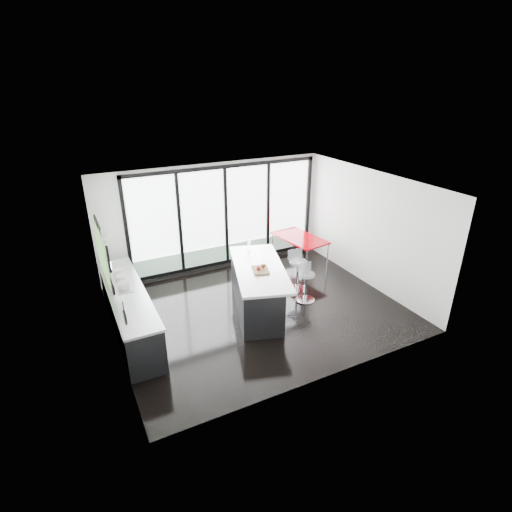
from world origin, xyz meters
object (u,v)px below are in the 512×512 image
bar_stool_near (306,287)px  red_table (299,251)px  bar_stool_far (298,276)px  island (256,288)px

bar_stool_near → red_table: size_ratio=0.46×
bar_stool_far → red_table: (0.81, 1.20, 0.02)m
island → red_table: bearing=35.5°
red_table → island: bearing=-144.5°
island → red_table: size_ratio=1.77×
island → bar_stool_far: 1.31m
island → red_table: 2.56m
bar_stool_near → red_table: (0.90, 1.71, 0.06)m
island → bar_stool_near: (1.17, -0.23, -0.16)m
island → bar_stool_near: island is taller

